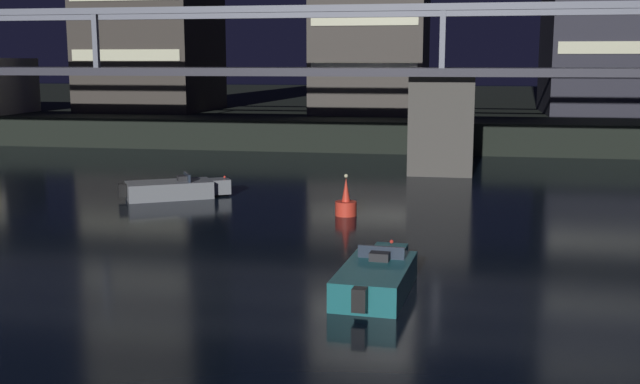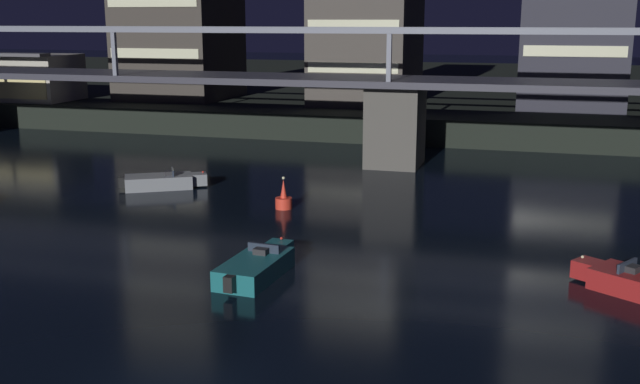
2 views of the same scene
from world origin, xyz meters
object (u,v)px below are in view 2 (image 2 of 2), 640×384
waterfront_pavilion (15,77)px  speedboat_mid_center (257,266)px  river_bridge (396,101)px  speedboat_mid_left (162,181)px  channel_buoy (284,200)px  tower_west_tall (369,3)px

waterfront_pavilion → speedboat_mid_center: waterfront_pavilion is taller
river_bridge → speedboat_mid_center: size_ratio=16.27×
speedboat_mid_left → river_bridge: bearing=42.2°
speedboat_mid_left → channel_buoy: bearing=-17.3°
river_bridge → waterfront_pavilion: (-39.88, 11.91, 0.00)m
speedboat_mid_left → speedboat_mid_center: 17.16m
speedboat_mid_left → speedboat_mid_center: same height
river_bridge → channel_buoy: river_bridge is taller
waterfront_pavilion → channel_buoy: size_ratio=7.05×
river_bridge → tower_west_tall: tower_west_tall is taller
waterfront_pavilion → channel_buoy: waterfront_pavilion is taller
speedboat_mid_center → river_bridge: bearing=87.4°
river_bridge → channel_buoy: size_ratio=48.32×
tower_west_tall → speedboat_mid_left: tower_west_tall is taller
river_bridge → speedboat_mid_center: (-1.12, -24.18, -4.02)m
tower_west_tall → channel_buoy: bearing=-85.4°
river_bridge → channel_buoy: bearing=-104.5°
river_bridge → waterfront_pavilion: size_ratio=6.86×
channel_buoy → speedboat_mid_left: bearing=162.7°
speedboat_mid_left → waterfront_pavilion: bearing=140.4°
speedboat_mid_center → channel_buoy: (-2.43, 10.48, 0.06)m
tower_west_tall → waterfront_pavilion: bearing=-167.9°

